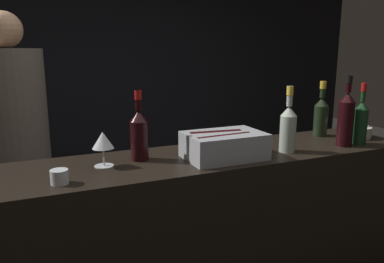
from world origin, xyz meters
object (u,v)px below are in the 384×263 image
(wine_glass, at_px, (103,141))
(red_wine_bottle_burgundy, at_px, (361,121))
(red_wine_bottle_black_foil, at_px, (346,117))
(red_wine_bottle_tall, at_px, (139,133))
(candle_votive, at_px, (59,177))
(champagne_bottle, at_px, (321,114))
(ice_bin_with_bottles, at_px, (223,144))
(person_blond_tee, at_px, (16,148))
(bowl_white, at_px, (355,132))
(rose_wine_bottle, at_px, (288,126))

(wine_glass, xyz_separation_m, red_wine_bottle_burgundy, (1.36, -0.14, 0.02))
(red_wine_bottle_black_foil, height_order, red_wine_bottle_tall, red_wine_bottle_black_foil)
(candle_votive, relative_size, champagne_bottle, 0.21)
(candle_votive, xyz_separation_m, champagne_bottle, (1.51, 0.26, 0.10))
(champagne_bottle, xyz_separation_m, red_wine_bottle_tall, (-1.13, -0.06, -0.00))
(champagne_bottle, relative_size, red_wine_bottle_black_foil, 0.88)
(red_wine_bottle_black_foil, xyz_separation_m, red_wine_bottle_tall, (-1.08, 0.18, -0.03))
(ice_bin_with_bottles, xyz_separation_m, person_blond_tee, (-0.93, 0.94, -0.14))
(bowl_white, bearing_deg, red_wine_bottle_black_foil, -149.66)
(rose_wine_bottle, height_order, red_wine_bottle_burgundy, red_wine_bottle_burgundy)
(ice_bin_with_bottles, distance_m, rose_wine_bottle, 0.36)
(candle_votive, height_order, rose_wine_bottle, rose_wine_bottle)
(champagne_bottle, distance_m, red_wine_bottle_burgundy, 0.25)
(wine_glass, bearing_deg, red_wine_bottle_burgundy, -6.07)
(red_wine_bottle_burgundy, bearing_deg, red_wine_bottle_black_foil, 178.08)
(red_wine_bottle_tall, distance_m, red_wine_bottle_burgundy, 1.20)
(ice_bin_with_bottles, xyz_separation_m, champagne_bottle, (0.76, 0.19, 0.06))
(ice_bin_with_bottles, bearing_deg, rose_wine_bottle, -4.08)
(bowl_white, bearing_deg, ice_bin_with_bottles, -175.16)
(bowl_white, xyz_separation_m, rose_wine_bottle, (-0.57, -0.10, 0.10))
(rose_wine_bottle, bearing_deg, red_wine_bottle_black_foil, -3.60)
(rose_wine_bottle, xyz_separation_m, red_wine_bottle_black_foil, (0.36, -0.02, 0.02))
(wine_glass, bearing_deg, red_wine_bottle_tall, 12.29)
(ice_bin_with_bottles, distance_m, candle_votive, 0.75)
(rose_wine_bottle, bearing_deg, person_blond_tee, 143.13)
(rose_wine_bottle, bearing_deg, ice_bin_with_bottles, 175.92)
(red_wine_bottle_burgundy, bearing_deg, bowl_white, 49.72)
(candle_votive, bearing_deg, wine_glass, 38.18)
(bowl_white, relative_size, candle_votive, 2.57)
(candle_votive, distance_m, red_wine_bottle_burgundy, 1.56)
(candle_votive, relative_size, red_wine_bottle_burgundy, 0.20)
(bowl_white, relative_size, person_blond_tee, 0.10)
(rose_wine_bottle, relative_size, champagne_bottle, 1.01)
(champagne_bottle, height_order, red_wine_bottle_black_foil, red_wine_bottle_black_foil)
(wine_glass, distance_m, red_wine_bottle_burgundy, 1.37)
(rose_wine_bottle, bearing_deg, champagne_bottle, 28.20)
(wine_glass, bearing_deg, rose_wine_bottle, -7.53)
(red_wine_bottle_black_foil, bearing_deg, bowl_white, 30.34)
(champagne_bottle, xyz_separation_m, red_wine_bottle_burgundy, (0.05, -0.25, -0.00))
(red_wine_bottle_burgundy, bearing_deg, person_blond_tee, 150.50)
(red_wine_bottle_black_foil, bearing_deg, ice_bin_with_bottles, 176.16)
(ice_bin_with_bottles, relative_size, champagne_bottle, 1.12)
(rose_wine_bottle, bearing_deg, red_wine_bottle_burgundy, -3.22)
(ice_bin_with_bottles, distance_m, wine_glass, 0.56)
(rose_wine_bottle, distance_m, red_wine_bottle_black_foil, 0.36)
(ice_bin_with_bottles, height_order, champagne_bottle, champagne_bottle)
(person_blond_tee, bearing_deg, champagne_bottle, 65.39)
(wine_glass, distance_m, rose_wine_bottle, 0.91)
(red_wine_bottle_black_foil, xyz_separation_m, red_wine_bottle_burgundy, (0.11, -0.00, -0.02))
(ice_bin_with_bottles, xyz_separation_m, red_wine_bottle_tall, (-0.37, 0.13, 0.06))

